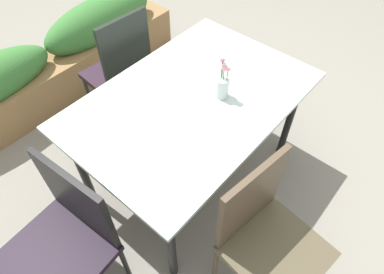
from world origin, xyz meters
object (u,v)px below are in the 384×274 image
at_px(dining_table, 192,106).
at_px(chair_near_left, 266,234).
at_px(flower_vase, 223,84).
at_px(planter_box, 53,65).
at_px(chair_far_side, 121,69).
at_px(chair_end_left, 63,238).

distance_m(dining_table, chair_near_left, 0.83).
height_order(flower_vase, planter_box, flower_vase).
xyz_separation_m(dining_table, planter_box, (-0.09, 1.49, -0.40)).
bearing_deg(chair_far_side, dining_table, -91.81).
bearing_deg(dining_table, chair_far_side, 84.44).
distance_m(chair_far_side, chair_near_left, 1.55).
relative_size(chair_near_left, planter_box, 0.38).
xyz_separation_m(chair_far_side, planter_box, (-0.16, 0.74, -0.24)).
relative_size(flower_vase, planter_box, 0.11).
relative_size(chair_far_side, flower_vase, 3.75).
height_order(chair_far_side, chair_near_left, chair_far_side).
bearing_deg(flower_vase, chair_far_side, 93.51).
bearing_deg(planter_box, chair_end_left, -120.88).
relative_size(chair_far_side, chair_end_left, 1.10).
height_order(chair_far_side, planter_box, chair_far_side).
xyz_separation_m(chair_far_side, chair_end_left, (-1.05, -0.74, -0.04)).
xyz_separation_m(dining_table, chair_end_left, (-0.98, 0.01, -0.20)).
height_order(chair_far_side, chair_end_left, chair_far_side).
xyz_separation_m(chair_far_side, flower_vase, (0.05, -0.87, 0.31)).
xyz_separation_m(chair_end_left, flower_vase, (1.10, -0.13, 0.36)).
bearing_deg(chair_end_left, flower_vase, -101.26).
bearing_deg(chair_far_side, planter_box, 106.02).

